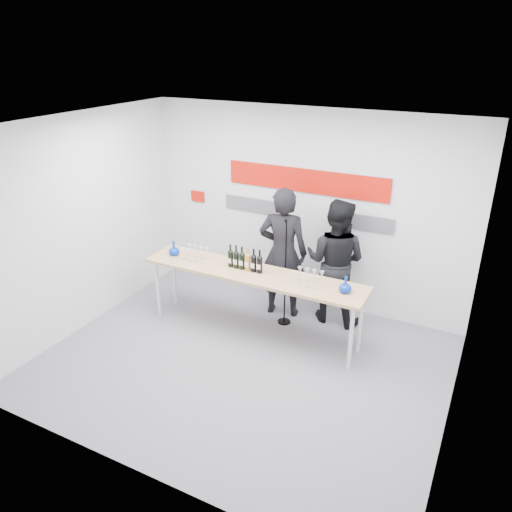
# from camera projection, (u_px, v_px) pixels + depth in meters

# --- Properties ---
(ground) EXTENTS (5.00, 5.00, 0.00)m
(ground) POSITION_uv_depth(u_px,v_px,m) (242.00, 363.00, 6.45)
(ground) COLOR slate
(ground) RESTS_ON ground
(back_wall) EXTENTS (5.00, 0.04, 3.00)m
(back_wall) POSITION_uv_depth(u_px,v_px,m) (305.00, 209.00, 7.48)
(back_wall) COLOR silver
(back_wall) RESTS_ON ground
(signage) EXTENTS (3.38, 0.02, 0.79)m
(signage) POSITION_uv_depth(u_px,v_px,m) (301.00, 190.00, 7.35)
(signage) COLOR red
(signage) RESTS_ON back_wall
(tasting_table) EXTENTS (3.16, 0.64, 0.95)m
(tasting_table) POSITION_uv_depth(u_px,v_px,m) (253.00, 277.00, 6.78)
(tasting_table) COLOR tan
(tasting_table) RESTS_ON ground
(wine_bottles) EXTENTS (0.53, 0.08, 0.33)m
(wine_bottles) POSITION_uv_depth(u_px,v_px,m) (245.00, 258.00, 6.77)
(wine_bottles) COLOR black
(wine_bottles) RESTS_ON tasting_table
(decanter_left) EXTENTS (0.16, 0.16, 0.21)m
(decanter_left) POSITION_uv_depth(u_px,v_px,m) (174.00, 248.00, 7.25)
(decanter_left) COLOR #082997
(decanter_left) RESTS_ON tasting_table
(decanter_right) EXTENTS (0.16, 0.16, 0.21)m
(decanter_right) POSITION_uv_depth(u_px,v_px,m) (345.00, 285.00, 6.18)
(decanter_right) COLOR #082997
(decanter_right) RESTS_ON tasting_table
(glasses_left) EXTENTS (0.36, 0.23, 0.18)m
(glasses_left) POSITION_uv_depth(u_px,v_px,m) (195.00, 254.00, 7.10)
(glasses_left) COLOR silver
(glasses_left) RESTS_ON tasting_table
(glasses_right) EXTENTS (0.36, 0.23, 0.18)m
(glasses_right) POSITION_uv_depth(u_px,v_px,m) (308.00, 278.00, 6.38)
(glasses_right) COLOR silver
(glasses_right) RESTS_ON tasting_table
(presenter_left) EXTENTS (0.80, 0.62, 1.97)m
(presenter_left) POSITION_uv_depth(u_px,v_px,m) (283.00, 253.00, 7.27)
(presenter_left) COLOR black
(presenter_left) RESTS_ON ground
(presenter_right) EXTENTS (0.92, 0.72, 1.86)m
(presenter_right) POSITION_uv_depth(u_px,v_px,m) (335.00, 262.00, 7.12)
(presenter_right) COLOR black
(presenter_right) RESTS_ON ground
(mic_stand) EXTENTS (0.19, 0.19, 1.63)m
(mic_stand) POSITION_uv_depth(u_px,v_px,m) (285.00, 292.00, 7.18)
(mic_stand) COLOR black
(mic_stand) RESTS_ON ground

